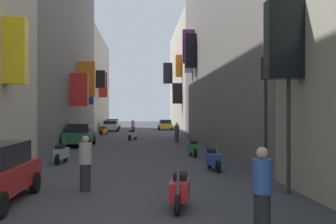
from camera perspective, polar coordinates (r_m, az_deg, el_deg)
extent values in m
plane|color=#38383D|center=(32.91, -4.56, -4.20)|extent=(140.00, 140.00, 0.00)
cube|color=yellow|center=(16.29, -21.79, 8.43)|extent=(0.85, 0.59, 2.59)
cube|color=slate|center=(33.38, -18.70, 10.79)|extent=(6.00, 23.42, 17.32)
cube|color=orange|center=(33.33, -12.02, 4.81)|extent=(1.37, 0.43, 2.98)
cube|color=blue|center=(37.34, -11.60, 3.21)|extent=(0.76, 0.37, 2.75)
cube|color=red|center=(29.44, -13.12, 3.24)|extent=(1.33, 0.53, 2.48)
cube|color=#B2A899|center=(53.91, -12.86, 4.11)|extent=(6.00, 19.42, 12.61)
cube|color=black|center=(45.70, -10.01, 4.84)|extent=(1.06, 0.59, 2.07)
cube|color=red|center=(48.70, -9.64, 4.01)|extent=(1.04, 0.56, 3.12)
cube|color=black|center=(11.73, 16.91, 10.25)|extent=(1.05, 0.50, 2.26)
cube|color=slate|center=(28.17, 12.06, 10.14)|extent=(6.00, 27.40, 14.73)
cube|color=black|center=(32.99, 3.40, 9.12)|extent=(0.97, 0.47, 2.89)
cube|color=white|center=(35.55, 3.03, 8.44)|extent=(0.76, 0.64, 3.14)
cube|color=purple|center=(34.20, 3.07, 9.72)|extent=(1.06, 0.57, 2.93)
cube|color=#BCB29E|center=(52.35, 4.50, 4.96)|extent=(6.00, 22.47, 13.93)
cube|color=black|center=(44.25, 1.39, 2.79)|extent=(1.09, 0.57, 2.37)
cube|color=orange|center=(44.46, 1.63, 6.89)|extent=(0.74, 0.40, 2.56)
cube|color=black|center=(59.06, -0.05, 5.80)|extent=(1.35, 0.64, 3.19)
cylinder|color=black|center=(9.51, -23.70, -12.61)|extent=(0.18, 0.60, 0.60)
cylinder|color=black|center=(12.08, -19.21, -9.92)|extent=(0.18, 0.60, 0.60)
cube|color=white|center=(54.71, -8.27, -1.93)|extent=(1.83, 3.99, 0.61)
cube|color=black|center=(54.89, -8.25, -1.32)|extent=(1.61, 2.23, 0.54)
cylinder|color=black|center=(53.34, -7.40, -2.30)|extent=(0.18, 0.60, 0.60)
cylinder|color=black|center=(53.48, -9.35, -2.29)|extent=(0.18, 0.60, 0.60)
cylinder|color=black|center=(55.97, -7.23, -2.20)|extent=(0.18, 0.60, 0.60)
cylinder|color=black|center=(56.10, -9.10, -2.19)|extent=(0.18, 0.60, 0.60)
cube|color=#236638|center=(27.73, -13.04, -3.63)|extent=(1.67, 4.16, 0.69)
cube|color=black|center=(27.90, -12.97, -2.29)|extent=(1.47, 2.33, 0.59)
cylinder|color=black|center=(26.27, -11.71, -4.59)|extent=(0.18, 0.60, 0.60)
cylinder|color=black|center=(26.55, -15.29, -4.54)|extent=(0.18, 0.60, 0.60)
cylinder|color=black|center=(28.99, -10.97, -4.16)|extent=(0.18, 0.60, 0.60)
cylinder|color=black|center=(29.24, -14.22, -4.13)|extent=(0.18, 0.60, 0.60)
cube|color=gold|center=(52.38, -0.43, -2.02)|extent=(1.69, 3.92, 0.59)
cube|color=black|center=(52.17, -0.42, -1.43)|extent=(1.48, 2.20, 0.49)
cylinder|color=black|center=(53.64, -1.41, -2.29)|extent=(0.18, 0.60, 0.60)
cylinder|color=black|center=(53.74, 0.38, -2.28)|extent=(0.18, 0.60, 0.60)
cylinder|color=black|center=(51.06, -1.29, -2.40)|extent=(0.18, 0.60, 0.60)
cylinder|color=black|center=(51.16, 0.60, -2.39)|extent=(0.18, 0.60, 0.60)
cube|color=#B7B7BC|center=(48.69, -8.54, -2.15)|extent=(1.79, 4.15, 0.61)
cube|color=black|center=(48.88, -8.52, -1.51)|extent=(1.58, 2.33, 0.47)
cylinder|color=black|center=(47.27, -7.59, -2.58)|extent=(0.18, 0.60, 0.60)
cylinder|color=black|center=(47.42, -9.76, -2.58)|extent=(0.18, 0.60, 0.60)
cylinder|color=black|center=(50.00, -7.39, -2.45)|extent=(0.18, 0.60, 0.60)
cylinder|color=black|center=(50.14, -9.44, -2.44)|extent=(0.18, 0.60, 0.60)
cube|color=silver|center=(33.18, -5.30, -3.36)|extent=(0.79, 1.23, 0.45)
cube|color=black|center=(32.96, -5.43, -2.85)|extent=(0.49, 0.63, 0.16)
cylinder|color=#4C4C51|center=(33.70, -4.96, -2.76)|extent=(0.15, 0.28, 0.68)
cylinder|color=black|center=(33.87, -4.87, -3.68)|extent=(0.25, 0.49, 0.48)
cylinder|color=black|center=(32.52, -5.74, -3.83)|extent=(0.25, 0.49, 0.48)
cube|color=red|center=(9.59, 1.76, -11.51)|extent=(0.61, 1.09, 0.45)
cube|color=black|center=(9.72, 1.85, -9.52)|extent=(0.41, 0.61, 0.16)
cylinder|color=#4C4C51|center=(9.02, 1.51, -10.13)|extent=(0.11, 0.28, 0.68)
cylinder|color=black|center=(9.01, 1.44, -13.72)|extent=(0.18, 0.49, 0.48)
cylinder|color=black|center=(10.26, 2.04, -12.03)|extent=(0.18, 0.49, 0.48)
cube|color=#ADADB2|center=(18.63, -15.60, -5.93)|extent=(0.54, 1.07, 0.45)
cube|color=black|center=(18.41, -15.78, -5.05)|extent=(0.37, 0.59, 0.16)
cylinder|color=#4C4C51|center=(19.09, -15.14, -4.81)|extent=(0.09, 0.28, 0.68)
cylinder|color=black|center=(19.27, -15.03, -6.41)|extent=(0.14, 0.49, 0.48)
cylinder|color=black|center=(18.04, -16.21, -6.84)|extent=(0.14, 0.49, 0.48)
cube|color=#287F3D|center=(20.83, 3.71, -5.31)|extent=(0.50, 1.11, 0.45)
cube|color=black|center=(20.60, 3.82, -4.52)|extent=(0.35, 0.58, 0.16)
cylinder|color=#4C4C51|center=(21.33, 3.43, -4.31)|extent=(0.08, 0.28, 0.68)
cylinder|color=black|center=(21.51, 3.37, -5.75)|extent=(0.13, 0.49, 0.48)
cylinder|color=black|center=(20.19, 4.09, -6.12)|extent=(0.13, 0.49, 0.48)
cube|color=#2D4CAD|center=(15.89, 6.80, -6.95)|extent=(0.52, 1.11, 0.45)
cube|color=black|center=(16.05, 6.61, -5.78)|extent=(0.36, 0.58, 0.16)
cylinder|color=#4C4C51|center=(15.34, 7.33, -5.97)|extent=(0.08, 0.28, 0.68)
cylinder|color=black|center=(15.28, 7.47, -8.08)|extent=(0.14, 0.49, 0.48)
cylinder|color=black|center=(16.56, 6.18, -7.45)|extent=(0.14, 0.49, 0.48)
cube|color=orange|center=(40.98, -9.54, -2.74)|extent=(0.80, 1.13, 0.45)
cube|color=black|center=(40.80, -9.67, -2.32)|extent=(0.51, 0.64, 0.16)
cylinder|color=#4C4C51|center=(41.43, -9.20, -2.26)|extent=(0.16, 0.28, 0.68)
cylinder|color=black|center=(41.57, -9.12, -3.01)|extent=(0.27, 0.48, 0.48)
cylinder|color=black|center=(40.42, -9.97, -3.09)|extent=(0.27, 0.48, 0.48)
cylinder|color=#383838|center=(30.37, 1.32, -3.84)|extent=(0.33, 0.33, 0.75)
cylinder|color=#335199|center=(30.34, 1.32, -2.57)|extent=(0.39, 0.39, 0.59)
sphere|color=tan|center=(30.32, 1.32, -1.82)|extent=(0.20, 0.20, 0.20)
cylinder|color=#363636|center=(44.15, -5.25, -2.66)|extent=(0.45, 0.45, 0.75)
cylinder|color=pink|center=(44.12, -5.25, -1.79)|extent=(0.53, 0.53, 0.60)
sphere|color=tan|center=(44.11, -5.25, -1.27)|extent=(0.20, 0.20, 0.20)
cylinder|color=#242424|center=(7.71, 13.86, -14.72)|extent=(0.45, 0.45, 0.83)
cylinder|color=#335199|center=(7.56, 13.86, -9.26)|extent=(0.53, 0.53, 0.66)
sphere|color=tan|center=(7.50, 13.86, -5.93)|extent=(0.22, 0.22, 0.22)
cylinder|color=#282828|center=(11.96, -12.22, -9.51)|extent=(0.43, 0.43, 0.81)
cylinder|color=#B2AD9E|center=(11.87, -12.22, -6.07)|extent=(0.51, 0.51, 0.64)
sphere|color=tan|center=(11.83, -12.22, -4.00)|extent=(0.22, 0.22, 0.22)
cylinder|color=#2D2D2D|center=(11.62, 17.54, -1.98)|extent=(0.12, 0.12, 3.96)
cube|color=black|center=(11.78, 17.54, 9.53)|extent=(0.26, 0.26, 0.75)
sphere|color=red|center=(11.69, 17.79, 10.85)|extent=(0.14, 0.14, 0.14)
sphere|color=orange|center=(11.65, 17.79, 9.64)|extent=(0.14, 0.14, 0.14)
sphere|color=green|center=(11.61, 17.79, 8.42)|extent=(0.14, 0.14, 0.14)
cylinder|color=#2D2D2D|center=(13.34, 14.37, -2.75)|extent=(0.12, 0.12, 3.49)
cube|color=black|center=(13.41, 14.36, 6.33)|extent=(0.26, 0.26, 0.75)
sphere|color=red|center=(13.31, 14.55, 7.47)|extent=(0.14, 0.14, 0.14)
sphere|color=orange|center=(13.28, 14.55, 6.40)|extent=(0.14, 0.14, 0.14)
sphere|color=green|center=(13.25, 14.55, 5.32)|extent=(0.14, 0.14, 0.14)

